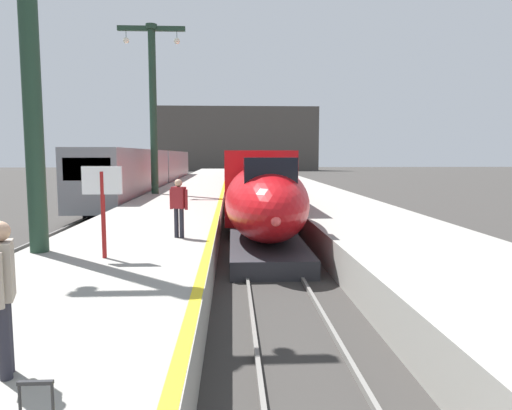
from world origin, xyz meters
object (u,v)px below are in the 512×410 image
Objects in this scene: passenger_mid_platform at (179,204)px; departure_info_board at (102,193)px; passenger_far_waiting at (2,286)px; highspeed_train_main at (245,172)px; regional_train_adjacent at (152,170)px; station_column_mid at (29,28)px; station_column_far at (153,94)px.

departure_info_board is at bearing -118.86° from passenger_mid_platform.
passenger_mid_platform is 8.47m from passenger_far_waiting.
passenger_far_waiting is 5.88m from departure_info_board.
highspeed_train_main is at bearing 82.01° from departure_info_board.
departure_info_board reaches higher than passenger_mid_platform.
highspeed_train_main is at bearing 84.26° from passenger_mid_platform.
regional_train_adjacent is 28.02m from passenger_mid_platform.
departure_info_board is at bearing -82.46° from regional_train_adjacent.
highspeed_train_main is 35.33m from passenger_far_waiting.
highspeed_train_main is at bearing -5.43° from regional_train_adjacent.
station_column_mid is (2.20, -29.31, 4.25)m from regional_train_adjacent.
highspeed_train_main reaches higher than departure_info_board.
passenger_far_waiting is at bearing -95.84° from highspeed_train_main.
passenger_mid_platform is (3.21, 1.82, -4.34)m from station_column_mid.
passenger_mid_platform is at bearing 29.49° from station_column_mid.
station_column_far reaches higher than highspeed_train_main.
passenger_far_waiting is at bearing -82.85° from regional_train_adjacent.
highspeed_train_main is at bearing 84.16° from passenger_far_waiting.
highspeed_train_main is 29.61m from departure_info_board.
regional_train_adjacent is at bearing 174.57° from highspeed_train_main.
station_column_mid reaches higher than passenger_mid_platform.
station_column_far is 18.79m from departure_info_board.
station_column_far is 4.77× the size of departure_info_board.
highspeed_train_main is 26.86m from passenger_mid_platform.
regional_train_adjacent reaches higher than passenger_mid_platform.
regional_train_adjacent is 13.09m from station_column_far.
passenger_far_waiting is at bearing -96.15° from passenger_mid_platform.
departure_info_board is at bearing -23.52° from station_column_mid.
station_column_far is at bearing 90.00° from station_column_mid.
station_column_mid is 5.21× the size of passenger_far_waiting.
station_column_far is 5.98× the size of passenger_mid_platform.
station_column_far is 5.98× the size of passenger_far_waiting.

